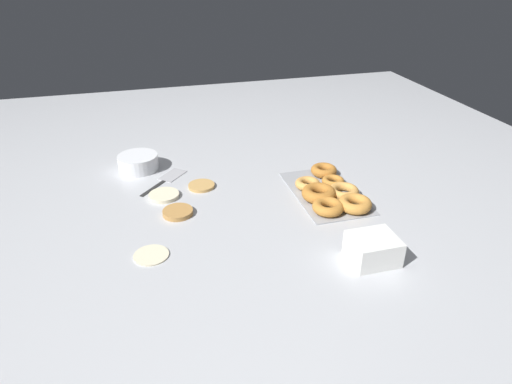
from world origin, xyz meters
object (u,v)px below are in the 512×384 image
Objects in this scene: pancake_1 at (201,186)px; container_stack at (373,249)px; donut_tray at (330,192)px; batter_bowl at (138,162)px; pancake_0 at (178,212)px; spatula at (168,178)px; pancake_3 at (164,195)px; pancake_2 at (151,255)px.

container_stack is (-0.55, -0.38, 0.03)m from pancake_1.
donut_tray is 0.74m from batter_bowl.
donut_tray is (-0.02, -0.52, 0.01)m from pancake_0.
spatula is at bearing 46.38° from pancake_1.
pancake_1 is 0.30m from batter_bowl.
batter_bowl reaches higher than pancake_3.
pancake_3 is at bearing -149.87° from spatula.
pancake_0 is 0.64× the size of batter_bowl.
container_stack is at bearing -101.39° from spatula.
pancake_1 reaches higher than spatula.
container_stack is (-0.36, 0.03, 0.02)m from donut_tray.
pancake_3 reaches higher than spatula.
batter_bowl is (0.38, 0.10, 0.02)m from pancake_0.
container_stack is at bearing -134.75° from pancake_3.
container_stack is (-0.18, -0.58, 0.03)m from pancake_2.
batter_bowl is at bearing 44.76° from pancake_1.
donut_tray is (0.18, -0.62, 0.01)m from pancake_2.
pancake_1 is 0.42m from pancake_2.
pancake_0 is 0.62m from container_stack.
container_stack is 0.81m from spatula.
batter_bowl is 0.15m from spatula.
pancake_0 is at bearing 87.61° from donut_tray.
spatula is at bearing 0.64° from pancake_0.
pancake_0 is at bearing 51.53° from container_stack.
batter_bowl reaches higher than pancake_1.
pancake_1 reaches higher than pancake_2.
pancake_0 is at bearing -25.88° from pancake_2.
pancake_2 is 0.61m from container_stack.
pancake_2 is (-0.37, 0.20, -0.00)m from pancake_1.
container_stack reaches higher than pancake_0.
spatula is (0.27, 0.00, -0.01)m from pancake_0.
pancake_3 is 0.28× the size of donut_tray.
container_stack reaches higher than batter_bowl.
donut_tray is at bearing -105.15° from pancake_3.
donut_tray is (-0.15, -0.55, 0.01)m from pancake_3.
donut_tray is 0.36m from container_stack.
pancake_0 is at bearing 147.83° from pancake_1.
pancake_0 is 0.99× the size of pancake_2.
container_stack is 0.63× the size of spatula.
pancake_3 is 0.51× the size of spatula.
pancake_3 is 0.26m from batter_bowl.
donut_tray is at bearing -77.23° from spatula.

